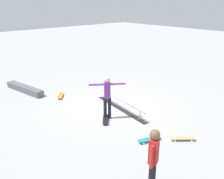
{
  "coord_description": "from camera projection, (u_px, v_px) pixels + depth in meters",
  "views": [
    {
      "loc": [
        -7.22,
        6.67,
        4.36
      ],
      "look_at": [
        -0.37,
        0.46,
        1.0
      ],
      "focal_mm": 39.82,
      "sensor_mm": 36.0,
      "label": 1
    }
  ],
  "objects": [
    {
      "name": "ground_plane",
      "position": [
        114.0,
        107.0,
        10.72
      ],
      "size": [
        60.0,
        60.0,
        0.0
      ],
      "primitive_type": "plane",
      "color": "#9E9EA3"
    },
    {
      "name": "grind_rail",
      "position": [
        121.0,
        105.0,
        10.43
      ],
      "size": [
        3.26,
        0.71,
        0.43
      ],
      "rotation": [
        0.0,
        0.0,
        -0.14
      ],
      "color": "black",
      "rests_on": "ground_plane"
    },
    {
      "name": "skate_ledge",
      "position": [
        25.0,
        89.0,
        12.42
      ],
      "size": [
        2.63,
        0.8,
        0.3
      ],
      "primitive_type": "cube",
      "rotation": [
        0.0,
        0.0,
        0.16
      ],
      "color": "#595960",
      "rests_on": "ground_plane"
    },
    {
      "name": "skater_main",
      "position": [
        107.0,
        94.0,
        9.33
      ],
      "size": [
        0.86,
        1.17,
        1.71
      ],
      "rotation": [
        0.0,
        0.0,
        0.95
      ],
      "color": "black",
      "rests_on": "ground_plane"
    },
    {
      "name": "skateboard_main",
      "position": [
        106.0,
        119.0,
        9.43
      ],
      "size": [
        0.73,
        0.68,
        0.09
      ],
      "rotation": [
        0.0,
        0.0,
        5.55
      ],
      "color": "black",
      "rests_on": "ground_plane"
    },
    {
      "name": "bystander_red_shirt",
      "position": [
        153.0,
        159.0,
        5.62
      ],
      "size": [
        0.27,
        0.38,
        1.7
      ],
      "rotation": [
        0.0,
        0.0,
        5.11
      ],
      "color": "black",
      "rests_on": "ground_plane"
    },
    {
      "name": "loose_skateboard_teal",
      "position": [
        149.0,
        139.0,
        8.09
      ],
      "size": [
        0.44,
        0.82,
        0.09
      ],
      "rotation": [
        0.0,
        0.0,
        1.25
      ],
      "color": "teal",
      "rests_on": "ground_plane"
    },
    {
      "name": "loose_skateboard_orange",
      "position": [
        61.0,
        96.0,
        11.76
      ],
      "size": [
        0.75,
        0.65,
        0.09
      ],
      "rotation": [
        0.0,
        0.0,
        5.62
      ],
      "color": "orange",
      "rests_on": "ground_plane"
    },
    {
      "name": "loose_skateboard_natural",
      "position": [
        183.0,
        138.0,
        8.14
      ],
      "size": [
        0.68,
        0.74,
        0.09
      ],
      "rotation": [
        0.0,
        0.0,
        0.86
      ],
      "color": "tan",
      "rests_on": "ground_plane"
    }
  ]
}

